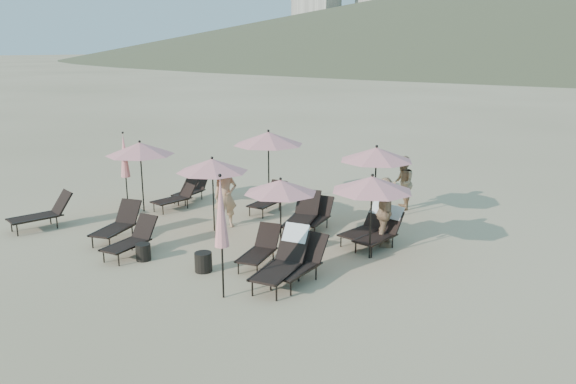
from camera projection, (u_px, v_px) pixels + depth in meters
The scene contains 28 objects.
ground at pixel (215, 267), 13.48m from camera, with size 800.00×800.00×0.00m, color #D6BA8C.
hotel_skyline at pixel (400, 9), 279.67m from camera, with size 109.00×82.00×55.00m.
lounger_0 at pixel (43, 213), 16.33m from camera, with size 1.19×1.88×1.01m.
lounger_1 at pixel (118, 224), 15.34m from camera, with size 1.00×1.79×0.97m.
lounger_2 at pixel (132, 239), 14.21m from camera, with size 0.67×1.60×0.90m.
lounger_3 at pixel (260, 249), 13.55m from camera, with size 0.83×1.61×0.88m.
lounger_4 at pixel (300, 262), 12.60m from camera, with size 0.73×1.70×0.96m.
lounger_5 at pixel (284, 258), 12.52m from camera, with size 0.86×1.94×1.17m.
lounger_6 at pixel (192, 189), 19.36m from camera, with size 0.64×1.51×0.85m.
lounger_7 at pixel (177, 196), 18.34m from camera, with size 0.89×1.65×0.90m.
lounger_8 at pixel (269, 199), 18.00m from camera, with size 0.61×1.58×0.91m.
lounger_9 at pixel (303, 215), 16.02m from camera, with size 1.09×1.94×1.06m.
lounger_10 at pixel (317, 216), 16.26m from camera, with size 0.68×1.53×0.86m.
lounger_11 at pixel (368, 224), 15.18m from camera, with size 0.95×1.72×1.02m.
lounger_12 at pixel (382, 230), 14.75m from camera, with size 0.90×1.71×1.01m.
umbrella_open_0 at pixel (140, 149), 17.65m from camera, with size 2.15×2.15×2.32m.
umbrella_open_1 at pixel (212, 165), 15.71m from camera, with size 2.03×2.03×2.19m.
umbrella_open_2 at pixel (281, 186), 13.97m from camera, with size 1.86×1.86×2.00m.
umbrella_open_3 at pixel (268, 138), 18.47m from camera, with size 2.35×2.35×2.53m.
umbrella_open_4 at pixel (376, 154), 16.51m from camera, with size 2.20×2.20×2.36m.
umbrella_open_5 at pixel (372, 184), 13.62m from camera, with size 2.02×2.02×2.17m.
umbrella_closed_0 at pixel (221, 213), 11.40m from camera, with size 0.31×0.31×2.68m.
umbrella_closed_1 at pixel (124, 156), 17.88m from camera, with size 0.30×0.30×2.56m.
side_table_0 at pixel (143, 252), 13.91m from camera, with size 0.37×0.37×0.42m, color black.
side_table_1 at pixel (203, 262), 13.20m from camera, with size 0.41×0.41×0.47m, color black.
beachgoer_a at pixel (225, 196), 16.36m from camera, with size 0.68×0.44×1.86m, color tan.
beachgoer_b at pixel (402, 183), 18.14m from camera, with size 0.86×0.67×1.76m, color tan.
beachgoer_c at pixel (385, 212), 14.75m from camera, with size 1.10×0.46×1.87m, color tan.
Camera 1 is at (7.95, -9.95, 5.11)m, focal length 35.00 mm.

